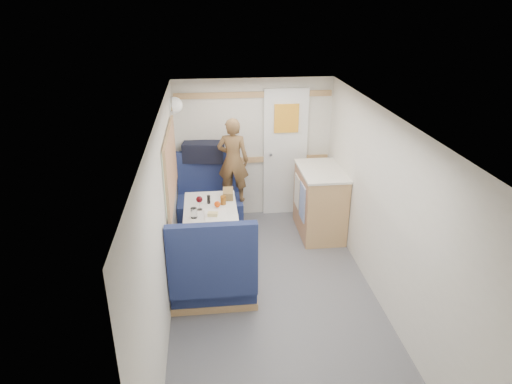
{
  "coord_description": "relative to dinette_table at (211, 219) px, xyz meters",
  "views": [
    {
      "loc": [
        -0.65,
        -3.89,
        3.04
      ],
      "look_at": [
        -0.12,
        0.9,
        0.93
      ],
      "focal_mm": 32.0,
      "sensor_mm": 36.0,
      "label": 1
    }
  ],
  "objects": [
    {
      "name": "wine_glass",
      "position": [
        -0.12,
        -0.06,
        0.28
      ],
      "size": [
        0.08,
        0.08,
        0.17
      ],
      "color": "white",
      "rests_on": "dinette_table"
    },
    {
      "name": "ceiling",
      "position": [
        0.65,
        -1.0,
        1.43
      ],
      "size": [
        4.5,
        4.5,
        0.0
      ],
      "primitive_type": "plane",
      "rotation": [
        3.14,
        0.0,
        0.0
      ],
      "color": "silver",
      "rests_on": "wall_back"
    },
    {
      "name": "cheese_block",
      "position": [
        0.02,
        -0.27,
        0.19
      ],
      "size": [
        0.12,
        0.09,
        0.04
      ],
      "primitive_type": "cube",
      "rotation": [
        0.0,
        0.0,
        -0.21
      ],
      "color": "#ECCE88",
      "rests_on": "tray"
    },
    {
      "name": "wall_right",
      "position": [
        1.75,
        -1.0,
        0.43
      ],
      "size": [
        0.02,
        4.5,
        2.0
      ],
      "primitive_type": "cube",
      "color": "silver",
      "rests_on": "floor"
    },
    {
      "name": "wall_left",
      "position": [
        -0.45,
        -1.0,
        0.43
      ],
      "size": [
        0.02,
        4.5,
        2.0
      ],
      "primitive_type": "cube",
      "color": "silver",
      "rests_on": "floor"
    },
    {
      "name": "oak_trim_low",
      "position": [
        0.65,
        1.23,
        0.28
      ],
      "size": [
        2.15,
        0.02,
        0.08
      ],
      "primitive_type": "cube",
      "color": "#A7704B",
      "rests_on": "wall_back"
    },
    {
      "name": "bench_near",
      "position": [
        -0.0,
        -0.86,
        -0.27
      ],
      "size": [
        0.9,
        0.59,
        1.05
      ],
      "color": "#18294E",
      "rests_on": "floor"
    },
    {
      "name": "side_window",
      "position": [
        -0.43,
        0.0,
        0.68
      ],
      "size": [
        0.04,
        1.3,
        0.72
      ],
      "primitive_type": "cube",
      "color": "#9EAC92",
      "rests_on": "wall_left"
    },
    {
      "name": "duffel_bag",
      "position": [
        -0.06,
        1.12,
        0.47
      ],
      "size": [
        0.59,
        0.35,
        0.27
      ],
      "primitive_type": "cube",
      "rotation": [
        0.0,
        0.0,
        -0.15
      ],
      "color": "black",
      "rests_on": "ledge"
    },
    {
      "name": "floor",
      "position": [
        0.65,
        -1.0,
        -0.57
      ],
      "size": [
        4.5,
        4.5,
        0.0
      ],
      "primitive_type": "plane",
      "color": "#515156",
      "rests_on": "ground"
    },
    {
      "name": "tumbler_left",
      "position": [
        -0.19,
        -0.26,
        0.21
      ],
      "size": [
        0.07,
        0.07,
        0.12
      ],
      "primitive_type": "cylinder",
      "color": "silver",
      "rests_on": "dinette_table"
    },
    {
      "name": "beer_glass",
      "position": [
        0.16,
        0.06,
        0.21
      ],
      "size": [
        0.07,
        0.07,
        0.11
      ],
      "primitive_type": "cylinder",
      "color": "brown",
      "rests_on": "dinette_table"
    },
    {
      "name": "tray",
      "position": [
        0.06,
        -0.25,
        0.16
      ],
      "size": [
        0.26,
        0.34,
        0.02
      ],
      "primitive_type": "cube",
      "rotation": [
        0.0,
        0.0,
        0.04
      ],
      "color": "white",
      "rests_on": "dinette_table"
    },
    {
      "name": "wall_back",
      "position": [
        0.65,
        1.25,
        0.43
      ],
      "size": [
        2.2,
        0.02,
        2.0
      ],
      "primitive_type": "cube",
      "color": "silver",
      "rests_on": "floor"
    },
    {
      "name": "dinette_table",
      "position": [
        0.0,
        0.0,
        0.0
      ],
      "size": [
        0.62,
        0.92,
        0.72
      ],
      "color": "white",
      "rests_on": "floor"
    },
    {
      "name": "bench_far",
      "position": [
        -0.0,
        0.86,
        -0.27
      ],
      "size": [
        0.9,
        0.59,
        1.05
      ],
      "color": "#18294E",
      "rests_on": "floor"
    },
    {
      "name": "oak_trim_high",
      "position": [
        0.65,
        1.23,
        1.21
      ],
      "size": [
        2.15,
        0.02,
        0.08
      ],
      "primitive_type": "cube",
      "color": "#A7704B",
      "rests_on": "wall_back"
    },
    {
      "name": "pepper_grinder",
      "position": [
        -0.02,
        0.1,
        0.21
      ],
      "size": [
        0.04,
        0.04,
        0.1
      ],
      "primitive_type": "cylinder",
      "color": "black",
      "rests_on": "dinette_table"
    },
    {
      "name": "person",
      "position": [
        0.32,
        0.76,
        0.45
      ],
      "size": [
        0.47,
        0.36,
        1.14
      ],
      "primitive_type": "imported",
      "rotation": [
        0.0,
        0.0,
        2.91
      ],
      "color": "brown",
      "rests_on": "bench_far"
    },
    {
      "name": "dome_light",
      "position": [
        -0.39,
        0.85,
        1.18
      ],
      "size": [
        0.2,
        0.2,
        0.2
      ],
      "primitive_type": "sphere",
      "color": "white",
      "rests_on": "wall_left"
    },
    {
      "name": "rear_door",
      "position": [
        1.1,
        1.22,
        0.41
      ],
      "size": [
        0.62,
        0.12,
        1.86
      ],
      "color": "white",
      "rests_on": "wall_back"
    },
    {
      "name": "salt_grinder",
      "position": [
        -0.11,
        0.13,
        0.2
      ],
      "size": [
        0.04,
        0.04,
        0.1
      ],
      "primitive_type": "cylinder",
      "color": "white",
      "rests_on": "dinette_table"
    },
    {
      "name": "orange_fruit",
      "position": [
        0.08,
        -0.05,
        0.21
      ],
      "size": [
        0.07,
        0.07,
        0.07
      ],
      "primitive_type": "sphere",
      "color": "orange",
      "rests_on": "tray"
    },
    {
      "name": "bread_loaf",
      "position": [
        0.22,
        0.25,
        0.2
      ],
      "size": [
        0.14,
        0.24,
        0.1
      ],
      "primitive_type": "cube",
      "rotation": [
        0.0,
        0.0,
        -0.06
      ],
      "color": "olive",
      "rests_on": "dinette_table"
    },
    {
      "name": "ledge",
      "position": [
        -0.0,
        1.12,
        0.31
      ],
      "size": [
        0.9,
        0.14,
        0.04
      ],
      "primitive_type": "cube",
      "color": "#A7704B",
      "rests_on": "bench_far"
    },
    {
      "name": "galley_counter",
      "position": [
        1.47,
        0.55,
        -0.1
      ],
      "size": [
        0.57,
        0.92,
        0.92
      ],
      "color": "#A7704B",
      "rests_on": "floor"
    }
  ]
}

